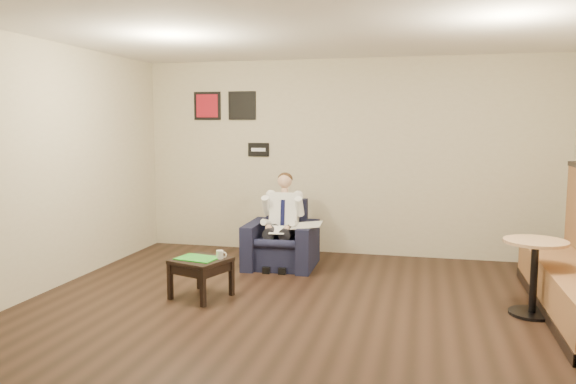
% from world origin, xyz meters
% --- Properties ---
extents(ground, '(6.00, 6.00, 0.00)m').
position_xyz_m(ground, '(0.00, 0.00, 0.00)').
color(ground, black).
rests_on(ground, ground).
extents(wall_back, '(6.00, 0.02, 2.80)m').
position_xyz_m(wall_back, '(0.00, 3.00, 1.40)').
color(wall_back, beige).
rests_on(wall_back, ground).
extents(wall_front, '(6.00, 0.02, 2.80)m').
position_xyz_m(wall_front, '(0.00, -3.00, 1.40)').
color(wall_front, beige).
rests_on(wall_front, ground).
extents(wall_left, '(0.02, 6.00, 2.80)m').
position_xyz_m(wall_left, '(-3.00, 0.00, 1.40)').
color(wall_left, beige).
rests_on(wall_left, ground).
extents(ceiling, '(6.00, 6.00, 0.02)m').
position_xyz_m(ceiling, '(0.00, 0.00, 2.80)').
color(ceiling, white).
rests_on(ceiling, wall_back).
extents(seating_sign, '(0.32, 0.02, 0.20)m').
position_xyz_m(seating_sign, '(-1.30, 2.98, 1.50)').
color(seating_sign, black).
rests_on(seating_sign, wall_back).
extents(art_print_left, '(0.42, 0.03, 0.42)m').
position_xyz_m(art_print_left, '(-2.10, 2.98, 2.15)').
color(art_print_left, '#AB1524').
rests_on(art_print_left, wall_back).
extents(art_print_right, '(0.42, 0.03, 0.42)m').
position_xyz_m(art_print_right, '(-1.55, 2.98, 2.15)').
color(art_print_right, black).
rests_on(art_print_right, wall_back).
extents(armchair, '(0.91, 0.91, 0.86)m').
position_xyz_m(armchair, '(-0.71, 2.03, 0.43)').
color(armchair, black).
rests_on(armchair, ground).
extents(seated_man, '(0.58, 0.85, 1.18)m').
position_xyz_m(seated_man, '(-0.70, 1.92, 0.59)').
color(seated_man, white).
rests_on(seated_man, armchair).
extents(lap_papers, '(0.22, 0.30, 0.01)m').
position_xyz_m(lap_papers, '(-0.70, 1.82, 0.53)').
color(lap_papers, white).
rests_on(lap_papers, seated_man).
extents(newspaper, '(0.41, 0.49, 0.01)m').
position_xyz_m(newspaper, '(-0.34, 1.94, 0.59)').
color(newspaper, silver).
rests_on(newspaper, armchair).
extents(side_table, '(0.67, 0.67, 0.43)m').
position_xyz_m(side_table, '(-1.22, 0.51, 0.21)').
color(side_table, black).
rests_on(side_table, ground).
extents(green_folder, '(0.48, 0.38, 0.01)m').
position_xyz_m(green_folder, '(-1.25, 0.50, 0.44)').
color(green_folder, green).
rests_on(green_folder, side_table).
extents(coffee_mug, '(0.10, 0.10, 0.09)m').
position_xyz_m(coffee_mug, '(-1.02, 0.56, 0.47)').
color(coffee_mug, white).
rests_on(coffee_mug, side_table).
extents(smartphone, '(0.15, 0.12, 0.01)m').
position_xyz_m(smartphone, '(-1.12, 0.64, 0.43)').
color(smartphone, black).
rests_on(smartphone, side_table).
extents(cafe_table, '(0.80, 0.80, 0.75)m').
position_xyz_m(cafe_table, '(2.18, 0.76, 0.38)').
color(cafe_table, tan).
rests_on(cafe_table, ground).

